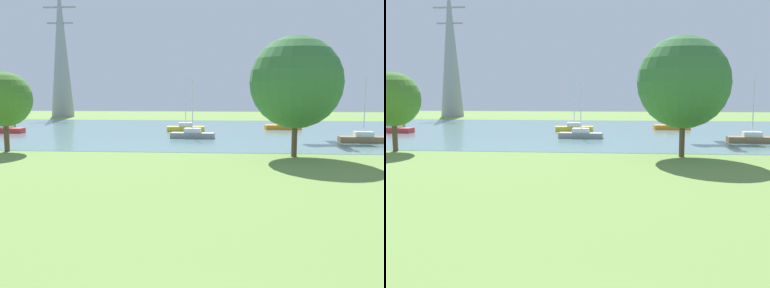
% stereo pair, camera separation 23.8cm
% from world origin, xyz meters
% --- Properties ---
extents(ground_plane, '(160.00, 160.00, 0.00)m').
position_xyz_m(ground_plane, '(0.00, 22.00, 0.00)').
color(ground_plane, olive).
extents(water_surface, '(140.00, 40.00, 0.02)m').
position_xyz_m(water_surface, '(0.00, 50.00, 0.01)').
color(water_surface, slate).
rests_on(water_surface, ground).
extents(sailboat_brown, '(4.83, 1.59, 6.44)m').
position_xyz_m(sailboat_brown, '(14.54, 38.71, 0.46)').
color(sailboat_brown, brown).
rests_on(sailboat_brown, water_surface).
extents(sailboat_yellow, '(4.92, 1.93, 7.75)m').
position_xyz_m(sailboat_yellow, '(-4.58, 49.68, 0.47)').
color(sailboat_yellow, yellow).
rests_on(sailboat_yellow, water_surface).
extents(sailboat_orange, '(4.92, 1.95, 6.51)m').
position_xyz_m(sailboat_orange, '(8.27, 53.26, 0.46)').
color(sailboat_orange, orange).
rests_on(sailboat_orange, water_surface).
extents(sailboat_gray, '(4.90, 1.85, 6.48)m').
position_xyz_m(sailboat_gray, '(-3.03, 41.37, 0.46)').
color(sailboat_gray, gray).
rests_on(sailboat_gray, water_surface).
extents(sailboat_red, '(4.88, 1.77, 7.90)m').
position_xyz_m(sailboat_red, '(-26.84, 45.65, 0.47)').
color(sailboat_red, red).
rests_on(sailboat_red, water_surface).
extents(tree_mid_shore, '(4.67, 4.67, 6.84)m').
position_xyz_m(tree_mid_shore, '(-18.30, 29.69, 4.48)').
color(tree_mid_shore, brown).
rests_on(tree_mid_shore, ground).
extents(tree_west_near, '(7.27, 7.27, 9.55)m').
position_xyz_m(tree_west_near, '(6.13, 28.52, 5.91)').
color(tree_west_near, brown).
rests_on(tree_west_near, ground).
extents(electricity_pylon, '(6.40, 4.40, 26.51)m').
position_xyz_m(electricity_pylon, '(-31.89, 78.77, 13.27)').
color(electricity_pylon, gray).
rests_on(electricity_pylon, ground).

